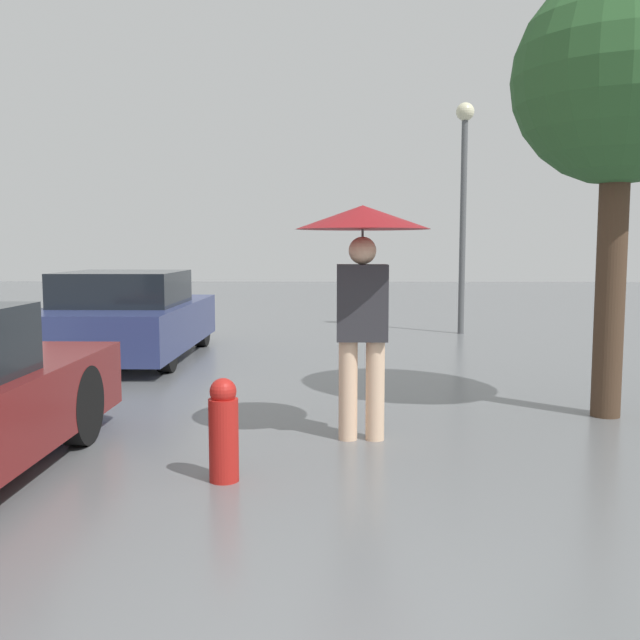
% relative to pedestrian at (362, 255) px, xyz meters
% --- Properties ---
extents(pedestrian, '(1.11, 1.11, 1.95)m').
position_rel_pedestrian_xyz_m(pedestrian, '(0.00, 0.00, 0.00)').
color(pedestrian, beige).
rests_on(pedestrian, ground_plane).
extents(parked_car_farthest, '(1.87, 3.84, 1.26)m').
position_rel_pedestrian_xyz_m(parked_car_farthest, '(-3.24, 4.30, -0.96)').
color(parked_car_farthest, navy).
rests_on(parked_car_farthest, ground_plane).
extents(tree, '(1.94, 1.94, 4.12)m').
position_rel_pedestrian_xyz_m(tree, '(2.36, 0.88, 1.55)').
color(tree, '#473323').
rests_on(tree, ground_plane).
extents(street_lamp, '(0.33, 0.33, 4.18)m').
position_rel_pedestrian_xyz_m(street_lamp, '(2.09, 7.30, 1.26)').
color(street_lamp, '#515456').
rests_on(street_lamp, ground_plane).
extents(fire_hydrant, '(0.21, 0.21, 0.72)m').
position_rel_pedestrian_xyz_m(fire_hydrant, '(-0.99, -1.08, -1.19)').
color(fire_hydrant, '#B21E19').
rests_on(fire_hydrant, ground_plane).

